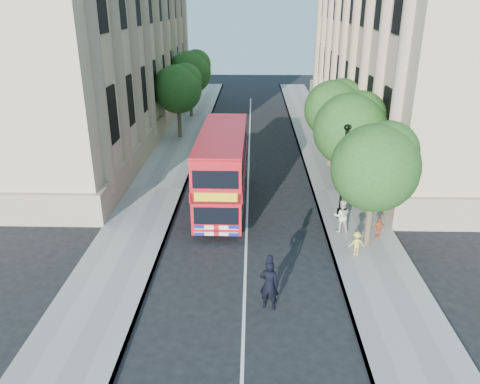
# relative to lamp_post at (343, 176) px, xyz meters

# --- Properties ---
(ground) EXTENTS (120.00, 120.00, 0.00)m
(ground) POSITION_rel_lamp_post_xyz_m (-5.00, -6.00, -2.51)
(ground) COLOR black
(ground) RESTS_ON ground
(pavement_right) EXTENTS (3.50, 80.00, 0.12)m
(pavement_right) POSITION_rel_lamp_post_xyz_m (0.75, 4.00, -2.45)
(pavement_right) COLOR gray
(pavement_right) RESTS_ON ground
(pavement_left) EXTENTS (3.50, 80.00, 0.12)m
(pavement_left) POSITION_rel_lamp_post_xyz_m (-10.75, 4.00, -2.45)
(pavement_left) COLOR gray
(pavement_left) RESTS_ON ground
(building_right) EXTENTS (12.00, 38.00, 18.00)m
(building_right) POSITION_rel_lamp_post_xyz_m (8.80, 18.00, 6.49)
(building_right) COLOR tan
(building_right) RESTS_ON ground
(building_left) EXTENTS (12.00, 38.00, 18.00)m
(building_left) POSITION_rel_lamp_post_xyz_m (-18.80, 18.00, 6.49)
(building_left) COLOR tan
(building_left) RESTS_ON ground
(tree_right_near) EXTENTS (4.00, 4.00, 6.08)m
(tree_right_near) POSITION_rel_lamp_post_xyz_m (0.84, -2.97, 1.74)
(tree_right_near) COLOR #473828
(tree_right_near) RESTS_ON ground
(tree_right_mid) EXTENTS (4.20, 4.20, 6.37)m
(tree_right_mid) POSITION_rel_lamp_post_xyz_m (0.84, 3.03, 1.93)
(tree_right_mid) COLOR #473828
(tree_right_mid) RESTS_ON ground
(tree_right_far) EXTENTS (4.00, 4.00, 6.15)m
(tree_right_far) POSITION_rel_lamp_post_xyz_m (0.84, 9.03, 1.80)
(tree_right_far) COLOR #473828
(tree_right_far) RESTS_ON ground
(tree_left_far) EXTENTS (4.00, 4.00, 6.30)m
(tree_left_far) POSITION_rel_lamp_post_xyz_m (-10.96, 16.03, 1.93)
(tree_left_far) COLOR #473828
(tree_left_far) RESTS_ON ground
(tree_left_back) EXTENTS (4.20, 4.20, 6.65)m
(tree_left_back) POSITION_rel_lamp_post_xyz_m (-10.96, 24.03, 2.20)
(tree_left_back) COLOR #473828
(tree_left_back) RESTS_ON ground
(lamp_post) EXTENTS (0.32, 0.32, 5.16)m
(lamp_post) POSITION_rel_lamp_post_xyz_m (0.00, 0.00, 0.00)
(lamp_post) COLOR black
(lamp_post) RESTS_ON pavement_right
(double_decker_bus) EXTENTS (2.58, 9.31, 4.28)m
(double_decker_bus) POSITION_rel_lamp_post_xyz_m (-6.40, 1.68, -0.14)
(double_decker_bus) COLOR red
(double_decker_bus) RESTS_ON ground
(box_van) EXTENTS (1.99, 4.63, 2.62)m
(box_van) POSITION_rel_lamp_post_xyz_m (-7.02, 5.18, -1.23)
(box_van) COLOR black
(box_van) RESTS_ON ground
(police_constable) EXTENTS (0.84, 0.65, 2.06)m
(police_constable) POSITION_rel_lamp_post_xyz_m (-4.05, -8.00, -1.48)
(police_constable) COLOR black
(police_constable) RESTS_ON ground
(woman_pedestrian) EXTENTS (0.84, 0.66, 1.70)m
(woman_pedestrian) POSITION_rel_lamp_post_xyz_m (-0.22, -1.63, -1.54)
(woman_pedestrian) COLOR silver
(woman_pedestrian) RESTS_ON pavement_right
(child_a) EXTENTS (0.64, 0.39, 1.02)m
(child_a) POSITION_rel_lamp_post_xyz_m (1.55, -2.21, -1.88)
(child_a) COLOR #CD5324
(child_a) RESTS_ON pavement_right
(child_b) EXTENTS (0.83, 0.58, 1.17)m
(child_b) POSITION_rel_lamp_post_xyz_m (0.07, -4.01, -1.81)
(child_b) COLOR gold
(child_b) RESTS_ON pavement_right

